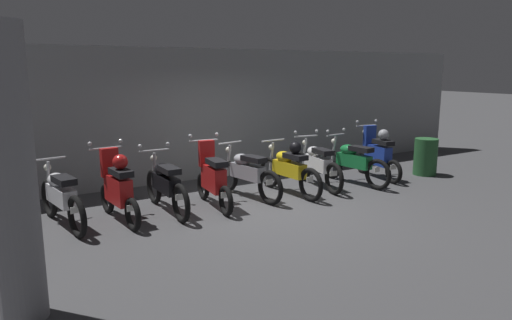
# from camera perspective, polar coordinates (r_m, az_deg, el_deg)

# --- Properties ---
(ground_plane) EXTENTS (80.00, 80.00, 0.00)m
(ground_plane) POSITION_cam_1_polar(r_m,az_deg,el_deg) (8.44, 1.78, -5.91)
(ground_plane) COLOR #424244
(back_wall) EXTENTS (16.00, 0.30, 2.91)m
(back_wall) POSITION_cam_1_polar(r_m,az_deg,el_deg) (10.66, -6.60, 5.58)
(back_wall) COLOR gray
(back_wall) RESTS_ON ground
(motorbike_slot_0) EXTENTS (0.57, 1.94, 1.03)m
(motorbike_slot_0) POSITION_cam_1_polar(r_m,az_deg,el_deg) (7.98, -22.71, -4.13)
(motorbike_slot_0) COLOR black
(motorbike_slot_0) RESTS_ON ground
(motorbike_slot_1) EXTENTS (0.59, 1.68, 1.29)m
(motorbike_slot_1) POSITION_cam_1_polar(r_m,az_deg,el_deg) (7.93, -16.53, -3.24)
(motorbike_slot_1) COLOR black
(motorbike_slot_1) RESTS_ON ground
(motorbike_slot_2) EXTENTS (0.59, 1.95, 1.15)m
(motorbike_slot_2) POSITION_cam_1_polar(r_m,az_deg,el_deg) (8.25, -10.98, -2.96)
(motorbike_slot_2) COLOR black
(motorbike_slot_2) RESTS_ON ground
(motorbike_slot_3) EXTENTS (0.59, 1.68, 1.29)m
(motorbike_slot_3) POSITION_cam_1_polar(r_m,az_deg,el_deg) (8.44, -5.30, -2.23)
(motorbike_slot_3) COLOR black
(motorbike_slot_3) RESTS_ON ground
(motorbike_slot_4) EXTENTS (0.58, 1.94, 1.03)m
(motorbike_slot_4) POSITION_cam_1_polar(r_m,az_deg,el_deg) (9.01, -1.14, -1.57)
(motorbike_slot_4) COLOR black
(motorbike_slot_4) RESTS_ON ground
(motorbike_slot_5) EXTENTS (0.56, 1.95, 1.08)m
(motorbike_slot_5) POSITION_cam_1_polar(r_m,az_deg,el_deg) (9.27, 4.04, -1.01)
(motorbike_slot_5) COLOR black
(motorbike_slot_5) RESTS_ON ground
(motorbike_slot_6) EXTENTS (0.58, 1.94, 1.15)m
(motorbike_slot_6) POSITION_cam_1_polar(r_m,az_deg,el_deg) (9.90, 7.49, -0.49)
(motorbike_slot_6) COLOR black
(motorbike_slot_6) RESTS_ON ground
(motorbike_slot_7) EXTENTS (0.59, 1.95, 1.15)m
(motorbike_slot_7) POSITION_cam_1_polar(r_m,az_deg,el_deg) (10.30, 11.74, -0.17)
(motorbike_slot_7) COLOR black
(motorbike_slot_7) RESTS_ON ground
(motorbike_slot_8) EXTENTS (0.58, 1.67, 1.29)m
(motorbike_slot_8) POSITION_cam_1_polar(r_m,az_deg,el_deg) (10.96, 14.59, 0.77)
(motorbike_slot_8) COLOR black
(motorbike_slot_8) RESTS_ON ground
(support_pillar) EXTENTS (0.46, 0.46, 2.91)m
(support_pillar) POSITION_cam_1_polar(r_m,az_deg,el_deg) (5.01, -27.75, -1.92)
(support_pillar) COLOR gray
(support_pillar) RESTS_ON ground
(trash_bin) EXTENTS (0.53, 0.53, 0.86)m
(trash_bin) POSITION_cam_1_polar(r_m,az_deg,el_deg) (11.66, 19.98, 0.38)
(trash_bin) COLOR #26592D
(trash_bin) RESTS_ON ground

